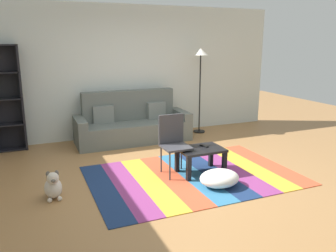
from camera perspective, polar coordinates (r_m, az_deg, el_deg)
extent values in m
plane|color=#9E7042|center=(5.21, 1.30, -8.15)|extent=(14.00, 14.00, 0.00)
cube|color=silver|center=(7.26, -6.96, 9.01)|extent=(6.80, 0.10, 2.70)
cube|color=navy|center=(4.77, -10.74, -10.52)|extent=(0.34, 2.03, 0.01)
cube|color=#843370|center=(4.84, -6.77, -9.99)|extent=(0.34, 2.03, 0.01)
cube|color=gold|center=(4.93, -2.95, -9.43)|extent=(0.34, 2.03, 0.01)
cube|color=#C64C2D|center=(5.04, 0.71, -8.85)|extent=(0.34, 2.03, 0.01)
cube|color=teal|center=(5.18, 4.17, -8.27)|extent=(0.34, 2.03, 0.01)
cube|color=navy|center=(5.33, 7.45, -7.69)|extent=(0.34, 2.03, 0.01)
cube|color=#843370|center=(5.50, 10.52, -7.13)|extent=(0.34, 2.03, 0.01)
cube|color=gold|center=(5.68, 13.40, -6.58)|extent=(0.34, 2.03, 0.01)
cube|color=#C64C2D|center=(5.88, 16.08, -6.05)|extent=(0.34, 2.03, 0.01)
cube|color=#59605B|center=(6.87, -5.79, -0.99)|extent=(1.90, 0.80, 0.40)
cube|color=#59605B|center=(7.04, -6.61, 3.53)|extent=(1.90, 0.20, 0.60)
cube|color=#59605B|center=(6.63, -14.43, -1.19)|extent=(0.18, 0.80, 0.56)
cube|color=#59605B|center=(7.21, 2.12, 0.44)|extent=(0.18, 0.80, 0.56)
cube|color=slate|center=(6.82, -10.73, 1.84)|extent=(0.42, 0.19, 0.36)
cube|color=slate|center=(7.12, -2.06, 2.59)|extent=(0.42, 0.19, 0.36)
cube|color=black|center=(6.78, -23.25, 4.33)|extent=(0.04, 0.28, 1.92)
cube|color=black|center=(7.00, -26.04, -3.63)|extent=(0.86, 0.28, 0.02)
cube|color=black|center=(5.15, 5.50, -3.92)|extent=(0.67, 0.48, 0.04)
cube|color=black|center=(4.92, 3.48, -7.18)|extent=(0.06, 0.06, 0.36)
cube|color=black|center=(5.19, 9.41, -6.18)|extent=(0.06, 0.06, 0.36)
cube|color=black|center=(5.26, 1.54, -5.73)|extent=(0.06, 0.06, 0.36)
cube|color=black|center=(5.52, 7.19, -4.89)|extent=(0.06, 0.06, 0.36)
ellipsoid|color=white|center=(4.81, 8.61, -8.64)|extent=(0.57, 0.46, 0.23)
ellipsoid|color=beige|center=(4.69, -18.67, -9.79)|extent=(0.22, 0.30, 0.26)
sphere|color=beige|center=(4.52, -18.73, -8.27)|extent=(0.15, 0.15, 0.15)
ellipsoid|color=#5B5750|center=(4.47, -18.66, -8.66)|extent=(0.06, 0.07, 0.05)
ellipsoid|color=#5B5750|center=(4.52, -19.47, -7.63)|extent=(0.05, 0.04, 0.08)
ellipsoid|color=#5B5750|center=(4.53, -18.14, -7.50)|extent=(0.05, 0.04, 0.08)
sphere|color=beige|center=(4.60, -19.19, -11.66)|extent=(0.06, 0.06, 0.06)
sphere|color=beige|center=(4.61, -17.68, -11.50)|extent=(0.06, 0.06, 0.06)
cylinder|color=black|center=(7.64, 5.20, -0.90)|extent=(0.26, 0.26, 0.02)
cylinder|color=black|center=(7.47, 5.35, 5.35)|extent=(0.03, 0.03, 1.66)
cone|color=white|center=(7.39, 5.50, 12.27)|extent=(0.32, 0.32, 0.14)
cube|color=black|center=(5.23, 6.06, -3.33)|extent=(0.08, 0.16, 0.02)
cube|color=#38383D|center=(5.06, 1.33, -3.53)|extent=(0.40, 0.40, 0.03)
cube|color=#38383D|center=(5.15, 0.53, -0.43)|extent=(0.40, 0.03, 0.44)
cylinder|color=#38383D|center=(4.92, 0.30, -6.84)|extent=(0.02, 0.02, 0.42)
cylinder|color=#38383D|center=(5.06, 3.87, -6.30)|extent=(0.02, 0.02, 0.42)
cylinder|color=#38383D|center=(5.22, -1.16, -5.62)|extent=(0.02, 0.02, 0.42)
cylinder|color=#38383D|center=(5.35, 2.24, -5.15)|extent=(0.02, 0.02, 0.42)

